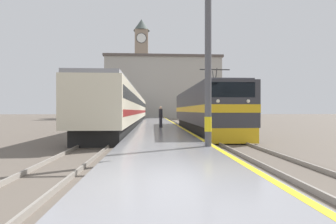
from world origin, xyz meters
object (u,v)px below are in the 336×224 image
at_px(locomotive_train, 203,110).
at_px(person_on_platform, 161,116).
at_px(clock_tower, 142,65).
at_px(catenary_mast, 210,54).
at_px(passenger_train, 129,109).

height_order(locomotive_train, person_on_platform, locomotive_train).
bearing_deg(clock_tower, catenary_mast, -85.14).
height_order(catenary_mast, clock_tower, clock_tower).
xyz_separation_m(passenger_train, person_on_platform, (3.53, -9.76, -0.69)).
distance_m(catenary_mast, clock_tower, 63.99).
relative_size(passenger_train, clock_tower, 1.49).
relative_size(passenger_train, person_on_platform, 22.43).
distance_m(locomotive_train, clock_tower, 54.03).
relative_size(person_on_platform, clock_tower, 0.07).
xyz_separation_m(catenary_mast, clock_tower, (-5.35, 62.92, 10.34)).
distance_m(passenger_train, person_on_platform, 10.40).
height_order(passenger_train, catenary_mast, catenary_mast).
distance_m(passenger_train, catenary_mast, 22.45).
bearing_deg(passenger_train, clock_tower, 90.28).
height_order(locomotive_train, passenger_train, locomotive_train).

